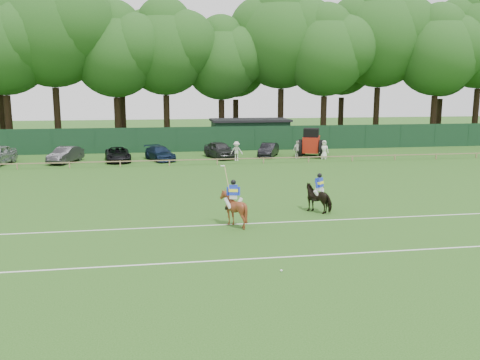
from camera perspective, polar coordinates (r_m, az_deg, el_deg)
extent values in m
plane|color=#1E4C14|center=(25.32, -0.02, -4.36)|extent=(160.00, 160.00, 0.00)
imported|color=black|center=(26.89, 8.85, -2.02)|extent=(1.74, 1.80, 1.45)
imported|color=maroon|center=(23.88, -0.75, -3.23)|extent=(1.56, 1.70, 1.65)
imported|color=#303033|center=(46.34, -19.01, 2.69)|extent=(2.72, 4.42, 1.38)
imported|color=black|center=(45.84, -13.56, 2.80)|extent=(2.61, 4.66, 1.23)
imported|color=#12203A|center=(45.88, -8.98, 2.98)|extent=(3.11, 4.62, 1.24)
imported|color=#2C2D2F|center=(46.81, -2.27, 3.40)|extent=(2.98, 4.73, 1.50)
imported|color=black|center=(47.85, 3.22, 3.40)|extent=(2.77, 4.02, 1.26)
imported|color=beige|center=(45.08, -0.40, 3.27)|extent=(1.12, 0.67, 1.70)
imported|color=silver|center=(46.69, 6.43, 3.41)|extent=(1.02, 0.84, 1.63)
imported|color=silver|center=(46.64, 9.41, 3.37)|extent=(0.98, 0.82, 1.70)
cube|color=silver|center=(26.78, 8.89, -0.95)|extent=(0.44, 0.43, 0.18)
cube|color=#1B33C6|center=(26.72, 8.90, -0.28)|extent=(0.50, 0.49, 0.51)
cube|color=yellow|center=(26.72, 8.90, -0.32)|extent=(0.51, 0.50, 0.18)
sphere|color=black|center=(26.66, 8.93, 0.51)|extent=(0.25, 0.25, 0.25)
cylinder|color=silver|center=(27.04, 9.23, -1.50)|extent=(0.30, 0.50, 0.59)
cylinder|color=silver|center=(26.60, 8.68, -1.68)|extent=(0.50, 0.28, 0.59)
cube|color=silver|center=(23.76, -0.75, -1.89)|extent=(0.40, 0.32, 0.18)
cube|color=#1B33C6|center=(23.69, -0.75, -1.13)|extent=(0.45, 0.37, 0.51)
cube|color=yellow|center=(23.69, -0.75, -1.18)|extent=(0.47, 0.36, 0.18)
sphere|color=black|center=(23.62, -0.75, -0.25)|extent=(0.25, 0.25, 0.25)
cylinder|color=silver|center=(23.77, -0.12, -2.62)|extent=(0.42, 0.31, 0.59)
cylinder|color=silver|center=(23.78, -1.38, -2.62)|extent=(0.41, 0.39, 0.59)
cylinder|color=tan|center=(23.64, -1.48, 0.20)|extent=(0.18, 0.61, 1.17)
sphere|color=silver|center=(18.33, 4.67, -10.11)|extent=(0.09, 0.09, 0.09)
cube|color=silver|center=(19.67, 2.83, -8.75)|extent=(60.00, 0.10, 0.01)
cube|color=silver|center=(24.37, 0.36, -4.94)|extent=(60.00, 0.10, 0.01)
cube|color=#997F5B|center=(42.77, -3.91, 2.32)|extent=(62.00, 0.08, 0.08)
cube|color=#14351E|center=(51.58, -4.87, 4.58)|extent=(92.00, 0.04, 2.50)
cube|color=#14331E|center=(55.30, 1.11, 5.17)|extent=(8.00, 4.00, 2.80)
cube|color=black|center=(55.18, 1.12, 6.74)|extent=(8.40, 4.40, 0.24)
cube|color=#A41E0F|center=(48.13, 8.01, 4.01)|extent=(2.33, 3.02, 1.45)
cube|color=black|center=(47.58, 8.00, 5.15)|extent=(1.78, 1.84, 1.00)
cylinder|color=black|center=(47.47, 6.79, 3.54)|extent=(0.92, 1.68, 1.67)
cylinder|color=black|center=(47.33, 9.08, 3.47)|extent=(0.92, 1.68, 1.67)
cylinder|color=black|center=(49.38, 7.12, 3.34)|extent=(0.64, 0.95, 0.89)
cylinder|color=black|center=(49.26, 9.06, 3.28)|extent=(0.64, 0.95, 0.89)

